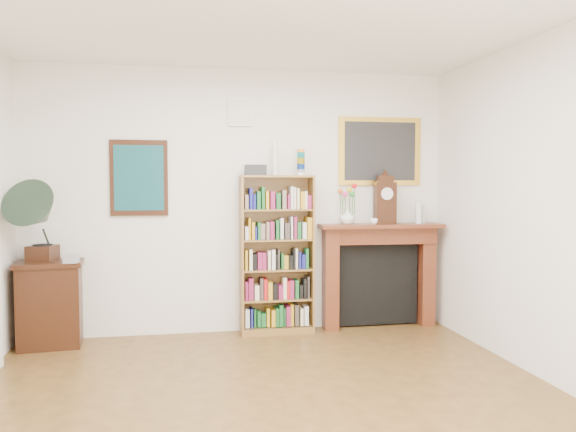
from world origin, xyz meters
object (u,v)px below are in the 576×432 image
at_px(bookshelf, 277,246).
at_px(bottle_right, 423,214).
at_px(cd_stack, 71,259).
at_px(mantel_clock, 385,201).
at_px(bottle_left, 419,213).
at_px(fireplace, 379,266).
at_px(gramophone, 38,216).
at_px(flower_vase, 347,217).
at_px(side_cabinet, 50,304).
at_px(teacup, 374,221).

height_order(bookshelf, bottle_right, bookshelf).
xyz_separation_m(cd_stack, mantel_clock, (3.23, 0.25, 0.53)).
height_order(cd_stack, bottle_left, bottle_left).
bearing_deg(fireplace, mantel_clock, -39.09).
bearing_deg(bottle_left, gramophone, -178.14).
height_order(gramophone, flower_vase, gramophone).
height_order(fireplace, bottle_right, bottle_right).
height_order(side_cabinet, cd_stack, cd_stack).
relative_size(flower_vase, bottle_left, 0.69).
bearing_deg(gramophone, flower_vase, 16.06).
height_order(side_cabinet, flower_vase, flower_vase).
height_order(flower_vase, bottle_left, bottle_left).
height_order(bookshelf, gramophone, bookshelf).
relative_size(fireplace, flower_vase, 8.34).
bearing_deg(bottle_right, side_cabinet, -178.15).
height_order(bookshelf, mantel_clock, bookshelf).
bearing_deg(cd_stack, bottle_right, 4.36).
distance_m(fireplace, flower_vase, 0.67).
relative_size(fireplace, cd_stack, 11.45).
bearing_deg(bookshelf, mantel_clock, 0.38).
xyz_separation_m(cd_stack, bottle_left, (3.61, 0.21, 0.39)).
relative_size(bookshelf, gramophone, 2.43).
bearing_deg(bookshelf, flower_vase, 2.29).
xyz_separation_m(bookshelf, fireplace, (1.15, 0.06, -0.26)).
bearing_deg(fireplace, cd_stack, -172.63).
bearing_deg(bookshelf, fireplace, 2.63).
height_order(mantel_clock, flower_vase, mantel_clock).
relative_size(side_cabinet, gramophone, 1.05).
bearing_deg(flower_vase, gramophone, -176.57).
height_order(bookshelf, bottle_left, bookshelf).
relative_size(fireplace, bottle_left, 5.72).
xyz_separation_m(gramophone, cd_stack, (0.31, -0.09, -0.41)).
xyz_separation_m(fireplace, mantel_clock, (0.05, -0.04, 0.73)).
xyz_separation_m(bookshelf, gramophone, (-2.33, -0.15, 0.35)).
height_order(bookshelf, side_cabinet, bookshelf).
relative_size(bookshelf, teacup, 23.55).
bearing_deg(side_cabinet, cd_stack, -38.63).
xyz_separation_m(side_cabinet, bottle_left, (3.84, 0.06, 0.85)).
height_order(gramophone, bottle_right, gramophone).
xyz_separation_m(bookshelf, teacup, (1.06, -0.04, 0.25)).
bearing_deg(flower_vase, bookshelf, -177.48).
bearing_deg(cd_stack, teacup, 3.72).
bearing_deg(bottle_right, teacup, -172.40).
relative_size(bookshelf, mantel_clock, 3.66).
bearing_deg(bottle_left, fireplace, 169.02).
xyz_separation_m(flower_vase, teacup, (0.28, -0.07, -0.05)).
relative_size(flower_vase, bottle_right, 0.82).
relative_size(gramophone, bottle_left, 3.32).
xyz_separation_m(gramophone, bottle_left, (3.91, 0.13, -0.02)).
bearing_deg(fireplace, side_cabinet, -175.58).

